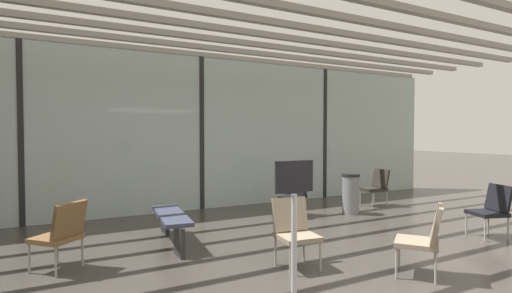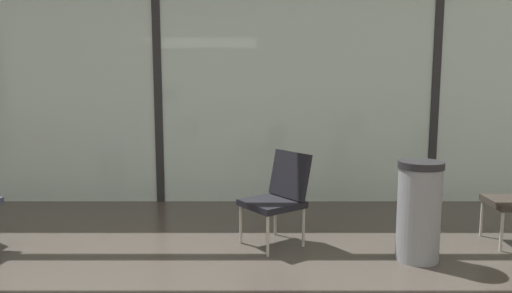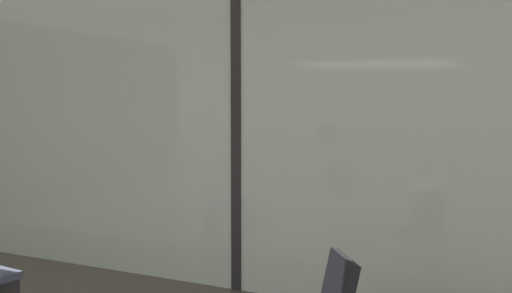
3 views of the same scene
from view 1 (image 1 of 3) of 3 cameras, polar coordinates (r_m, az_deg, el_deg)
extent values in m
plane|color=#38332D|center=(4.64, 16.18, -19.82)|extent=(60.00, 60.00, 0.00)
cube|color=#A3B7B2|center=(8.80, -8.13, 1.96)|extent=(14.00, 0.08, 3.45)
cube|color=black|center=(8.28, -31.53, 1.71)|extent=(0.10, 0.12, 3.45)
cube|color=black|center=(8.80, -8.13, 1.96)|extent=(0.10, 0.12, 3.45)
cube|color=black|center=(10.53, 10.06, 1.94)|extent=(0.10, 0.12, 3.45)
cube|color=gray|center=(5.79, 5.16, 19.87)|extent=(13.72, 0.12, 0.10)
cube|color=gray|center=(6.39, 1.35, 18.14)|extent=(13.72, 0.12, 0.10)
cube|color=gray|center=(7.01, -1.74, 16.66)|extent=(13.72, 0.12, 0.10)
cube|color=gray|center=(7.66, -4.28, 15.39)|extent=(13.72, 0.12, 0.10)
cube|color=gray|center=(8.31, -6.40, 14.30)|extent=(13.72, 0.12, 0.10)
cube|color=gray|center=(8.98, -8.19, 13.35)|extent=(13.72, 0.12, 0.10)
ellipsoid|color=#B2BCD6|center=(15.00, -8.90, 3.19)|extent=(11.52, 4.11, 4.11)
sphere|color=gray|center=(14.16, -29.60, 3.04)|extent=(2.26, 2.26, 2.26)
sphere|color=black|center=(12.41, -19.92, 4.80)|extent=(0.28, 0.28, 0.28)
sphere|color=black|center=(12.57, -15.84, 4.80)|extent=(0.28, 0.28, 0.28)
sphere|color=black|center=(12.80, -11.89, 4.78)|extent=(0.28, 0.28, 0.28)
sphere|color=black|center=(13.08, -8.09, 4.74)|extent=(0.28, 0.28, 0.28)
sphere|color=black|center=(13.41, -4.47, 4.68)|extent=(0.28, 0.28, 0.28)
sphere|color=black|center=(13.80, -1.03, 4.61)|extent=(0.28, 0.28, 0.28)
cube|color=#28231E|center=(9.52, 17.03, -6.10)|extent=(0.51, 0.51, 0.06)
cube|color=#28231E|center=(9.63, 18.01, -4.52)|extent=(0.17, 0.49, 0.44)
cylinder|color=gray|center=(9.57, 15.23, -7.34)|extent=(0.03, 0.03, 0.37)
cylinder|color=gray|center=(9.26, 16.90, -7.67)|extent=(0.03, 0.03, 0.37)
cylinder|color=gray|center=(9.84, 17.13, -7.10)|extent=(0.03, 0.03, 0.37)
cylinder|color=gray|center=(9.54, 18.81, -7.41)|extent=(0.03, 0.03, 0.37)
cube|color=#7F705B|center=(5.03, 6.18, -13.20)|extent=(0.53, 0.53, 0.06)
cube|color=#7F705B|center=(5.16, 5.04, -9.96)|extent=(0.49, 0.19, 0.44)
cylinder|color=gray|center=(4.82, 5.09, -16.54)|extent=(0.03, 0.03, 0.37)
cylinder|color=gray|center=(5.02, 9.54, -15.82)|extent=(0.03, 0.03, 0.37)
cylinder|color=gray|center=(5.18, 2.91, -15.21)|extent=(0.03, 0.03, 0.37)
cylinder|color=gray|center=(5.36, 7.12, -14.63)|extent=(0.03, 0.03, 0.37)
cube|color=#7F705B|center=(5.13, 22.72, -13.03)|extent=(0.67, 0.67, 0.06)
cube|color=#7F705B|center=(5.07, 25.22, -10.34)|extent=(0.47, 0.40, 0.44)
cylinder|color=gray|center=(5.40, 20.47, -14.61)|extent=(0.03, 0.03, 0.37)
cylinder|color=gray|center=(5.00, 20.10, -15.96)|extent=(0.03, 0.03, 0.37)
cylinder|color=gray|center=(5.39, 25.07, -14.71)|extent=(0.03, 0.03, 0.37)
cylinder|color=gray|center=(4.99, 25.10, -16.07)|extent=(0.03, 0.03, 0.37)
cube|color=brown|center=(5.55, -27.52, -11.98)|extent=(0.68, 0.68, 0.06)
cube|color=brown|center=(5.34, -25.95, -9.74)|extent=(0.45, 0.43, 0.44)
cylinder|color=gray|center=(5.89, -27.40, -13.33)|extent=(0.03, 0.03, 0.37)
cylinder|color=gray|center=(5.62, -30.61, -14.12)|extent=(0.03, 0.03, 0.37)
cylinder|color=gray|center=(5.60, -24.35, -14.07)|extent=(0.03, 0.03, 0.37)
cylinder|color=gray|center=(5.32, -27.57, -14.99)|extent=(0.03, 0.03, 0.37)
cube|color=black|center=(8.05, 5.49, -7.48)|extent=(0.67, 0.67, 0.06)
cube|color=black|center=(8.21, 6.01, -5.53)|extent=(0.40, 0.47, 0.44)
cylinder|color=gray|center=(7.97, 3.52, -9.14)|extent=(0.03, 0.03, 0.37)
cylinder|color=gray|center=(7.82, 6.41, -9.36)|extent=(0.03, 0.03, 0.37)
cylinder|color=gray|center=(8.35, 4.61, -8.63)|extent=(0.03, 0.03, 0.37)
cylinder|color=gray|center=(8.21, 7.38, -8.82)|extent=(0.03, 0.03, 0.37)
cube|color=black|center=(7.46, 31.06, -8.49)|extent=(0.61, 0.61, 0.06)
cube|color=black|center=(7.56, 32.33, -6.46)|extent=(0.29, 0.50, 0.44)
cylinder|color=gray|center=(7.53, 28.74, -10.02)|extent=(0.03, 0.03, 0.37)
cylinder|color=gray|center=(7.21, 30.84, -10.58)|extent=(0.03, 0.03, 0.37)
cylinder|color=gray|center=(7.79, 31.20, -9.67)|extent=(0.03, 0.03, 0.37)
cylinder|color=gray|center=(7.49, 33.33, -10.17)|extent=(0.03, 0.03, 0.37)
cube|color=#33384C|center=(6.21, -12.47, -9.94)|extent=(0.57, 1.54, 0.06)
cube|color=#262628|center=(5.62, -11.31, -13.66)|extent=(0.06, 0.36, 0.41)
cube|color=#262628|center=(6.91, -13.37, -10.74)|extent=(0.06, 0.36, 0.41)
cylinder|color=slate|center=(8.52, 13.88, -7.00)|extent=(0.36, 0.36, 0.80)
cylinder|color=black|center=(8.46, 13.90, -4.13)|extent=(0.38, 0.38, 0.06)
cylinder|color=#B2B2B7|center=(4.03, 5.66, -14.82)|extent=(0.06, 0.06, 1.10)
cube|color=black|center=(3.89, 5.70, -4.46)|extent=(0.44, 0.03, 0.32)
camera|label=2|loc=(4.95, 31.33, -1.02)|focal=31.66mm
camera|label=3|loc=(6.60, 33.48, 2.80)|focal=42.01mm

